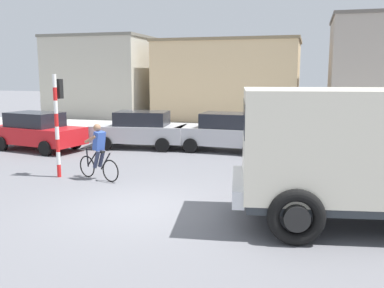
{
  "coord_description": "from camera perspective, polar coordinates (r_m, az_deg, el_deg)",
  "views": [
    {
      "loc": [
        3.82,
        -9.23,
        3.21
      ],
      "look_at": [
        0.58,
        2.5,
        1.2
      ],
      "focal_mm": 39.89,
      "sensor_mm": 36.0,
      "label": 1
    }
  ],
  "objects": [
    {
      "name": "ground_plane",
      "position": [
        10.5,
        -6.79,
        -8.5
      ],
      "size": [
        120.0,
        120.0,
        0.0
      ],
      "primitive_type": "plane",
      "color": "slate"
    },
    {
      "name": "traffic_light_pole",
      "position": [
        13.83,
        -17.55,
        4.21
      ],
      "size": [
        0.24,
        0.43,
        3.2
      ],
      "color": "red",
      "rests_on": "ground"
    },
    {
      "name": "sidewalk_far",
      "position": [
        23.47,
        5.92,
        1.67
      ],
      "size": [
        80.0,
        5.0,
        0.16
      ],
      "primitive_type": "cube",
      "color": "#ADADA8",
      "rests_on": "ground"
    },
    {
      "name": "building_corner_left",
      "position": [
        33.47,
        -11.38,
        8.78
      ],
      "size": [
        7.2,
        6.9,
        5.91
      ],
      "color": "#B2AD9E",
      "rests_on": "ground"
    },
    {
      "name": "car_far_side",
      "position": [
        17.81,
        4.59,
        1.63
      ],
      "size": [
        4.1,
        2.07,
        1.6
      ],
      "color": "#B7B7BC",
      "rests_on": "ground"
    },
    {
      "name": "cyclist",
      "position": [
        13.27,
        -12.43,
        -1.03
      ],
      "size": [
        1.63,
        0.73,
        1.72
      ],
      "color": "black",
      "rests_on": "ground"
    },
    {
      "name": "building_mid_block",
      "position": [
        30.5,
        4.85,
        8.52
      ],
      "size": [
        9.83,
        5.86,
        5.52
      ],
      "color": "#D1B284",
      "rests_on": "ground"
    },
    {
      "name": "car_red_near",
      "position": [
        19.2,
        -19.98,
        1.66
      ],
      "size": [
        4.25,
        2.44,
        1.6
      ],
      "color": "red",
      "rests_on": "ground"
    },
    {
      "name": "car_white_mid",
      "position": [
        18.68,
        -6.99,
        1.95
      ],
      "size": [
        4.16,
        2.21,
        1.6
      ],
      "color": "#B7B7BC",
      "rests_on": "ground"
    },
    {
      "name": "truck_foreground",
      "position": [
        9.63,
        22.38,
        -0.56
      ],
      "size": [
        5.74,
        3.47,
        2.9
      ],
      "color": "silver",
      "rests_on": "ground"
    }
  ]
}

